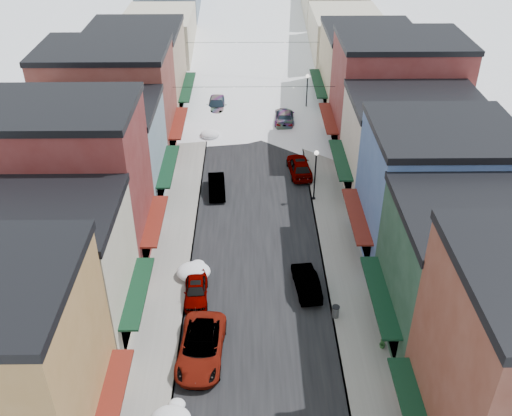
{
  "coord_description": "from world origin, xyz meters",
  "views": [
    {
      "loc": [
        -0.48,
        -14.82,
        27.11
      ],
      "look_at": [
        0.0,
        23.49,
        2.33
      ],
      "focal_mm": 40.0,
      "sensor_mm": 36.0,
      "label": 1
    }
  ],
  "objects_px": {
    "car_white_suv": "(201,347)",
    "streetlamp_near": "(315,169)",
    "car_green_sedan": "(306,282)",
    "car_silver_sedan": "(196,290)",
    "trash_can": "(336,311)",
    "car_dark_hatch": "(217,186)"
  },
  "relations": [
    {
      "from": "trash_can",
      "to": "streetlamp_near",
      "type": "bearing_deg",
      "value": 89.96
    },
    {
      "from": "car_white_suv",
      "to": "streetlamp_near",
      "type": "distance_m",
      "value": 20.41
    },
    {
      "from": "car_silver_sedan",
      "to": "trash_can",
      "type": "distance_m",
      "value": 9.75
    },
    {
      "from": "car_silver_sedan",
      "to": "trash_can",
      "type": "bearing_deg",
      "value": -15.9
    },
    {
      "from": "car_green_sedan",
      "to": "trash_can",
      "type": "distance_m",
      "value": 3.39
    },
    {
      "from": "car_white_suv",
      "to": "streetlamp_near",
      "type": "height_order",
      "value": "streetlamp_near"
    },
    {
      "from": "car_silver_sedan",
      "to": "streetlamp_near",
      "type": "relative_size",
      "value": 0.84
    },
    {
      "from": "car_white_suv",
      "to": "car_silver_sedan",
      "type": "relative_size",
      "value": 1.47
    },
    {
      "from": "car_dark_hatch",
      "to": "car_green_sedan",
      "type": "xyz_separation_m",
      "value": [
        7.0,
        -13.43,
        0.02
      ]
    },
    {
      "from": "car_white_suv",
      "to": "car_green_sedan",
      "type": "relative_size",
      "value": 1.36
    },
    {
      "from": "car_green_sedan",
      "to": "streetlamp_near",
      "type": "height_order",
      "value": "streetlamp_near"
    },
    {
      "from": "car_green_sedan",
      "to": "streetlamp_near",
      "type": "relative_size",
      "value": 0.91
    },
    {
      "from": "car_silver_sedan",
      "to": "car_white_suv",
      "type": "bearing_deg",
      "value": -85.16
    },
    {
      "from": "car_silver_sedan",
      "to": "streetlamp_near",
      "type": "bearing_deg",
      "value": 50.47
    },
    {
      "from": "car_green_sedan",
      "to": "car_white_suv",
      "type": "bearing_deg",
      "value": 35.11
    },
    {
      "from": "car_silver_sedan",
      "to": "car_green_sedan",
      "type": "height_order",
      "value": "car_green_sedan"
    },
    {
      "from": "car_dark_hatch",
      "to": "streetlamp_near",
      "type": "xyz_separation_m",
      "value": [
        8.71,
        -1.38,
        2.48
      ]
    },
    {
      "from": "car_dark_hatch",
      "to": "car_green_sedan",
      "type": "bearing_deg",
      "value": -66.92
    },
    {
      "from": "streetlamp_near",
      "to": "car_silver_sedan",
      "type": "bearing_deg",
      "value": -126.64
    },
    {
      "from": "trash_can",
      "to": "car_silver_sedan",
      "type": "bearing_deg",
      "value": 166.99
    },
    {
      "from": "car_dark_hatch",
      "to": "streetlamp_near",
      "type": "relative_size",
      "value": 0.88
    },
    {
      "from": "car_white_suv",
      "to": "streetlamp_near",
      "type": "relative_size",
      "value": 1.23
    }
  ]
}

